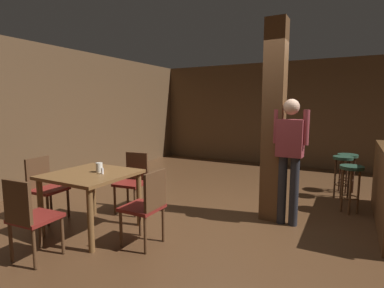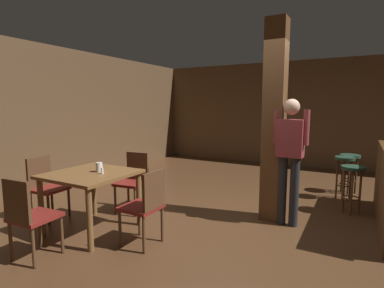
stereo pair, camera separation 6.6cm
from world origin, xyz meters
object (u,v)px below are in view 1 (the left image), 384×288
chair_east (147,204)px  salt_shaker (102,171)px  bar_stool_mid (342,168)px  chair_west (44,185)px  bar_stool_far (347,164)px  napkin_cup (99,167)px  dining_table (91,182)px  chair_north (133,179)px  bar_stool_near (351,178)px  standing_person (290,153)px  chair_south (29,215)px

chair_east → salt_shaker: chair_east is taller
chair_east → bar_stool_mid: 3.61m
chair_west → chair_east: size_ratio=1.00×
bar_stool_far → napkin_cup: bearing=-129.2°
chair_east → bar_stool_far: size_ratio=1.22×
dining_table → bar_stool_far: dining_table is taller
chair_north → bar_stool_near: (2.98, 1.46, 0.04)m
chair_west → bar_stool_mid: bearing=39.8°
salt_shaker → chair_west: bearing=-176.4°
dining_table → bar_stool_near: size_ratio=1.36×
chair_west → napkin_cup: (0.95, 0.12, 0.33)m
chair_north → chair_east: size_ratio=1.00×
chair_west → bar_stool_mid: 4.83m
dining_table → napkin_cup: napkin_cup is taller
bar_stool_near → chair_east: bearing=-131.6°
standing_person → chair_east: bearing=-132.6°
chair_west → bar_stool_mid: size_ratio=1.18×
chair_east → bar_stool_mid: chair_east is taller
chair_west → bar_stool_near: bearing=31.6°
dining_table → standing_person: standing_person is taller
chair_east → salt_shaker: (-0.71, 0.03, 0.31)m
salt_shaker → chair_east: bearing=-2.4°
napkin_cup → bar_stool_near: size_ratio=0.17×
salt_shaker → bar_stool_mid: (2.64, 3.02, -0.26)m
dining_table → bar_stool_far: 4.57m
chair_south → bar_stool_near: bearing=47.5°
chair_west → standing_person: (3.09, 1.47, 0.50)m
chair_west → standing_person: bearing=25.4°
chair_north → bar_stool_mid: 3.58m
dining_table → bar_stool_far: (2.89, 3.54, -0.10)m
chair_east → chair_south: (-0.86, -0.87, 0.00)m
chair_west → chair_east: (1.78, 0.04, 0.00)m
dining_table → standing_person: (2.20, 1.42, 0.35)m
salt_shaker → bar_stool_mid: bearing=48.8°
salt_shaker → bar_stool_near: bearing=39.6°
standing_person → salt_shaker: bearing=-145.4°
chair_east → chair_south: same height
chair_south → napkin_cup: chair_south is taller
chair_south → napkin_cup: (0.04, 0.96, 0.33)m
chair_east → bar_stool_far: chair_east is taller
chair_east → napkin_cup: bearing=174.0°
bar_stool_near → standing_person: bearing=-130.0°
dining_table → chair_north: bearing=91.2°
salt_shaker → standing_person: bearing=34.6°
bar_stool_mid → chair_south: bearing=-125.4°
dining_table → napkin_cup: bearing=49.5°
chair_west → salt_shaker: size_ratio=11.27×
chair_west → chair_east: same height
chair_west → chair_south: 1.24m
napkin_cup → chair_north: bearing=96.4°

